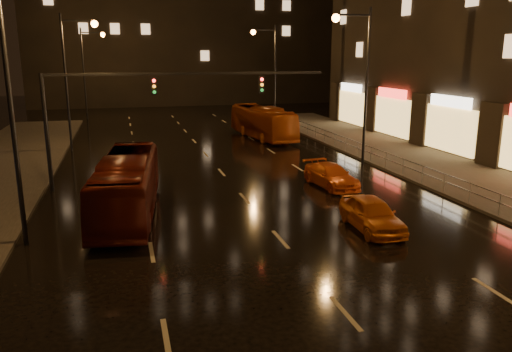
% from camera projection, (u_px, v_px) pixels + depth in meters
% --- Properties ---
extents(ground, '(140.00, 140.00, 0.00)m').
position_uv_depth(ground, '(228.00, 180.00, 29.07)').
color(ground, black).
rests_on(ground, ground).
extents(sidewalk_right, '(7.00, 70.00, 0.15)m').
position_uv_depth(sidewalk_right, '(484.00, 184.00, 27.75)').
color(sidewalk_right, '#38332D').
rests_on(sidewalk_right, ground).
extents(traffic_signal, '(15.31, 0.32, 6.20)m').
position_uv_depth(traffic_signal, '(135.00, 100.00, 26.67)').
color(traffic_signal, black).
rests_on(traffic_signal, ground).
extents(railing_right, '(0.05, 56.00, 1.00)m').
position_uv_depth(railing_right, '(403.00, 162.00, 29.54)').
color(railing_right, '#99999E').
rests_on(railing_right, sidewalk_right).
extents(bus_red, '(3.40, 9.95, 2.72)m').
position_uv_depth(bus_red, '(127.00, 185.00, 22.54)').
color(bus_red, '#52130B').
rests_on(bus_red, ground).
extents(bus_curb, '(3.51, 10.15, 2.77)m').
position_uv_depth(bus_curb, '(262.00, 122.00, 43.42)').
color(bus_curb, '#AB4411').
rests_on(bus_curb, ground).
extents(taxi_near, '(1.82, 4.10, 1.37)m').
position_uv_depth(taxi_near, '(372.00, 214.00, 20.64)').
color(taxi_near, '#CE6113').
rests_on(taxi_near, ground).
extents(taxi_far, '(2.18, 4.40, 1.23)m').
position_uv_depth(taxi_far, '(331.00, 176.00, 27.47)').
color(taxi_far, orange).
rests_on(taxi_far, ground).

